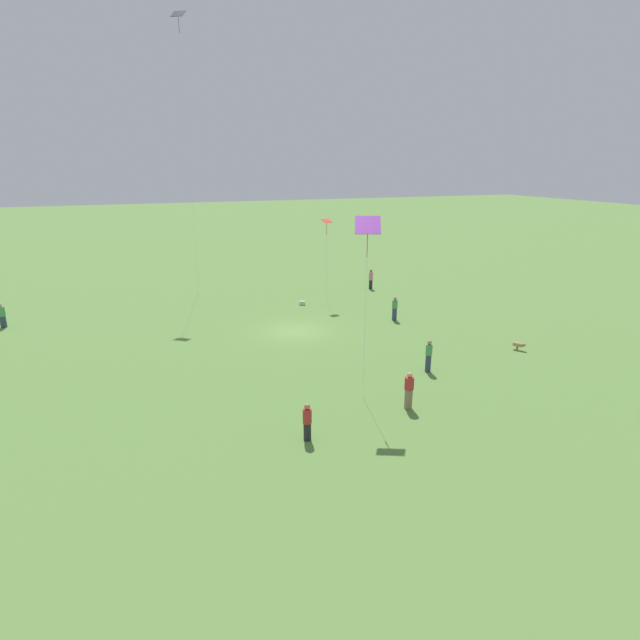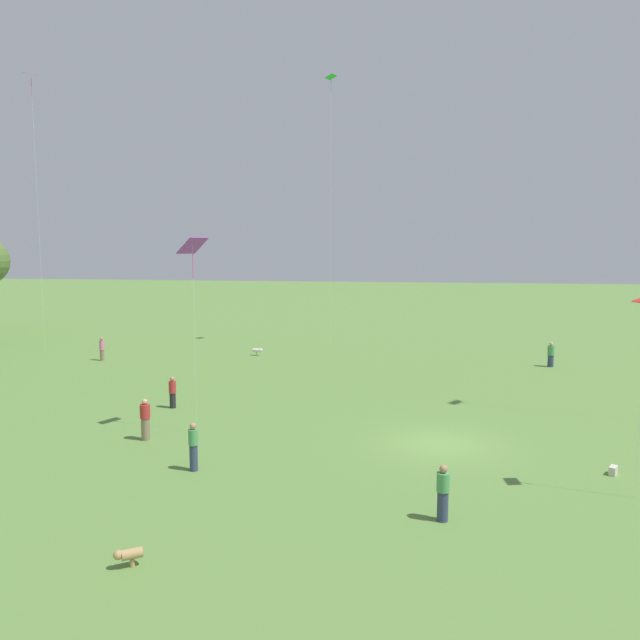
% 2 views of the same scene
% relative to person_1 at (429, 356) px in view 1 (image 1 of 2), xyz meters
% --- Properties ---
extents(ground_plane, '(240.00, 240.00, 0.00)m').
position_rel_person_1_xyz_m(ground_plane, '(4.50, -8.86, -0.89)').
color(ground_plane, '#5B843D').
extents(person_1, '(0.40, 0.40, 1.76)m').
position_rel_person_1_xyz_m(person_1, '(0.00, 0.00, 0.00)').
color(person_1, '#333D5B').
rests_on(person_1, ground_plane).
extents(person_3, '(0.61, 0.61, 1.67)m').
position_rel_person_1_xyz_m(person_3, '(22.59, -16.58, -0.07)').
color(person_3, '#333D5B').
rests_on(person_3, ground_plane).
extents(person_4, '(0.49, 0.49, 1.59)m').
position_rel_person_1_xyz_m(person_4, '(8.23, 4.21, -0.09)').
color(person_4, '#232328').
rests_on(person_4, ground_plane).
extents(person_5, '(0.48, 0.48, 1.74)m').
position_rel_person_1_xyz_m(person_5, '(-5.31, -17.57, -0.01)').
color(person_5, '#232328').
rests_on(person_5, ground_plane).
extents(person_6, '(0.50, 0.50, 1.74)m').
position_rel_person_1_xyz_m(person_6, '(3.10, 3.27, -0.03)').
color(person_6, '#847056').
rests_on(person_6, ground_plane).
extents(person_7, '(0.52, 0.52, 1.69)m').
position_rel_person_1_xyz_m(person_7, '(-2.77, -8.68, -0.05)').
color(person_7, '#333D5B').
rests_on(person_7, ground_plane).
extents(kite_0, '(1.35, 1.24, 8.38)m').
position_rel_person_1_xyz_m(kite_0, '(4.53, 1.58, 6.96)').
color(kite_0, purple).
rests_on(kite_0, ground_plane).
extents(kite_4, '(0.73, 0.70, 6.52)m').
position_rel_person_1_xyz_m(kite_4, '(-0.05, -14.80, 5.21)').
color(kite_4, red).
rests_on(kite_4, ground_plane).
extents(kite_6, '(1.21, 1.16, 21.34)m').
position_rel_person_1_xyz_m(kite_6, '(8.98, -21.86, 18.88)').
color(kite_6, black).
rests_on(kite_6, ground_plane).
extents(dog_1, '(0.56, 0.68, 0.50)m').
position_rel_person_1_xyz_m(dog_1, '(-6.77, -0.84, -0.55)').
color(dog_1, tan).
rests_on(dog_1, ground_plane).
extents(picnic_bag_0, '(0.49, 0.40, 0.30)m').
position_rel_person_1_xyz_m(picnic_bag_0, '(2.00, -14.73, -0.73)').
color(picnic_bag_0, beige).
rests_on(picnic_bag_0, ground_plane).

